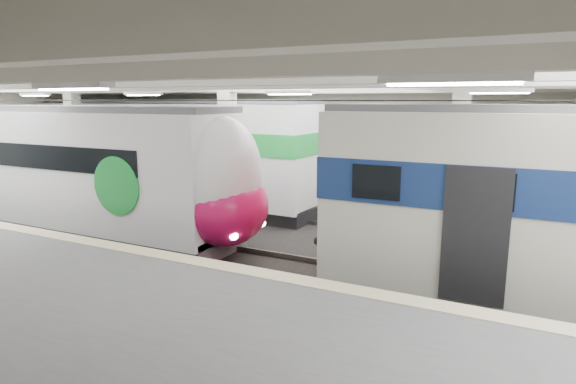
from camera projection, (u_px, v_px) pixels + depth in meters
The scene contains 3 objects.
station_hall at pixel (223, 160), 11.97m from camera, with size 36.00×24.00×5.75m.
modern_emu at pixel (99, 174), 16.48m from camera, with size 14.05×2.90×4.52m.
far_train at pixel (168, 150), 22.01m from camera, with size 15.08×3.74×4.73m.
Camera 1 is at (6.82, -11.63, 4.72)m, focal length 30.00 mm.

